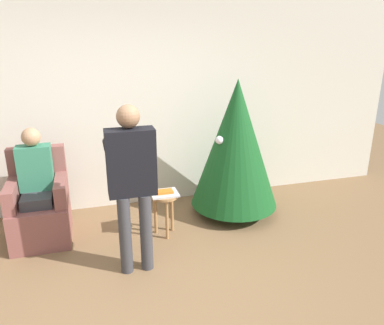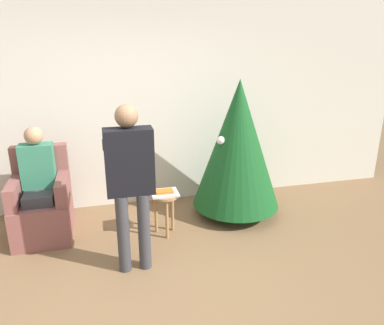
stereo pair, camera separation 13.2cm
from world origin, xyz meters
name	(u,v)px [view 1 (the left image)]	position (x,y,z in m)	size (l,w,h in m)	color
ground_plane	(155,309)	(0.00, 0.00, 0.00)	(14.00, 14.00, 0.00)	brown
wall_back	(119,106)	(0.00, 2.23, 1.35)	(8.00, 0.06, 2.70)	beige
christmas_tree	(236,144)	(1.34, 1.54, 0.93)	(1.10, 1.10, 1.73)	brown
armchair	(40,208)	(-1.01, 1.57, 0.36)	(0.62, 0.73, 1.01)	brown
person_seated	(36,180)	(-1.01, 1.54, 0.70)	(0.36, 0.46, 1.28)	#38383D
person_standing	(132,175)	(-0.06, 0.67, 0.98)	(0.46, 0.57, 1.63)	#38383D
side_stool	(165,203)	(0.35, 1.23, 0.40)	(0.32, 0.32, 0.50)	#A37547
laptop	(164,193)	(0.35, 1.23, 0.51)	(0.31, 0.26, 0.02)	silver
book	(164,192)	(0.35, 1.23, 0.54)	(0.19, 0.12, 0.02)	orange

